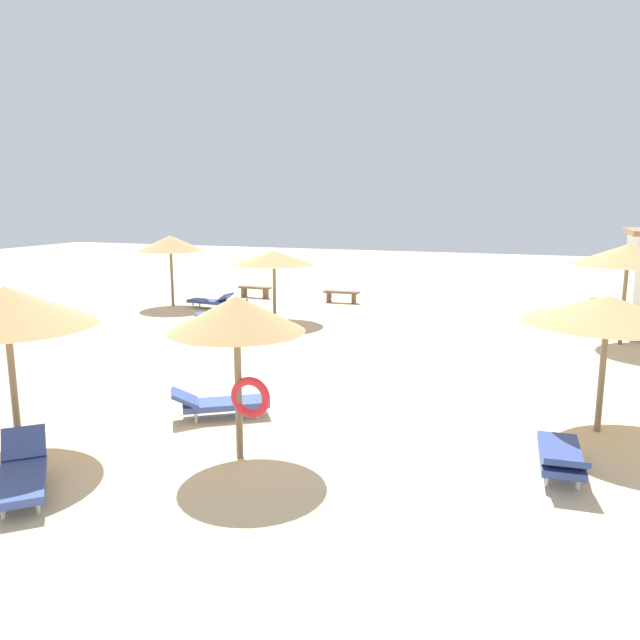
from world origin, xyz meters
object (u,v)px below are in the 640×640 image
parasol_2 (628,255)px  lounger_5 (561,456)px  lounger_0 (224,313)px  lounger_1 (211,301)px  bench_0 (341,295)px  parasol_5 (608,310)px  lounger_3 (219,403)px  parasol_1 (170,243)px  parasol_3 (237,316)px  bench_1 (255,290)px  parasol_0 (274,258)px  bench_2 (594,304)px  lounger_4 (22,472)px  parasol_4 (6,307)px

parasol_2 → lounger_5: parasol_2 is taller
lounger_0 → lounger_5: (11.06, -9.26, -0.02)m
lounger_1 → bench_0: (4.46, 3.18, 0.03)m
parasol_5 → lounger_3: 7.57m
parasol_1 → parasol_3: bearing=-53.0°
bench_1 → parasol_0: bearing=-56.8°
bench_1 → bench_0: bearing=-0.2°
parasol_2 → bench_2: (-0.38, 5.53, -2.36)m
lounger_4 → lounger_5: lounger_4 is taller
lounger_3 → bench_1: 15.57m
lounger_4 → lounger_3: bearing=73.6°
parasol_5 → bench_1: 18.32m
parasol_4 → lounger_4: parasol_4 is taller
parasol_4 → parasol_1: bearing=113.2°
lounger_0 → parasol_4: bearing=-78.7°
parasol_3 → parasol_5: size_ratio=0.92×
parasol_0 → bench_2: size_ratio=1.86×
bench_0 → lounger_0: bearing=-115.3°
parasol_4 → parasol_3: bearing=17.2°
parasol_1 → bench_0: parasol_1 is taller
parasol_2 → lounger_4: size_ratio=1.73×
lounger_5 → bench_1: 19.38m
parasol_5 → lounger_4: 10.17m
parasol_0 → parasol_2: (11.33, 0.14, 0.44)m
parasol_3 → bench_0: bearing=101.9°
parasol_5 → bench_0: (-9.14, 12.53, -1.98)m
bench_0 → parasol_1: bearing=-153.5°
parasol_0 → bench_1: bearing=123.2°
bench_0 → bench_1: 4.07m
lounger_4 → bench_0: size_ratio=1.20×
parasol_3 → lounger_0: 12.16m
parasol_2 → lounger_4: (-9.39, -13.67, -2.39)m
bench_0 → bench_2: same height
bench_1 → parasol_3: bearing=-65.0°
parasol_5 → parasol_4: bearing=-154.5°
parasol_5 → lounger_0: bearing=149.2°
parasol_3 → bench_1: size_ratio=1.82×
parasol_1 → parasol_4: size_ratio=0.99×
parasol_4 → lounger_4: 2.79m
parasol_2 → lounger_5: bearing=-100.2°
parasol_5 → lounger_5: (-0.69, -2.26, -2.02)m
parasol_4 → parasol_5: bearing=25.5°
parasol_0 → parasol_1: (-5.25, 1.51, 0.29)m
lounger_4 → lounger_5: size_ratio=0.93×
parasol_1 → bench_1: size_ratio=1.89×
parasol_0 → lounger_4: (1.94, -13.53, -1.95)m
lounger_1 → parasol_5: bearing=-34.5°
lounger_1 → lounger_4: (5.38, -14.99, 0.01)m
lounger_1 → bench_1: 3.22m
parasol_2 → bench_1: (-14.38, 4.52, -2.36)m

